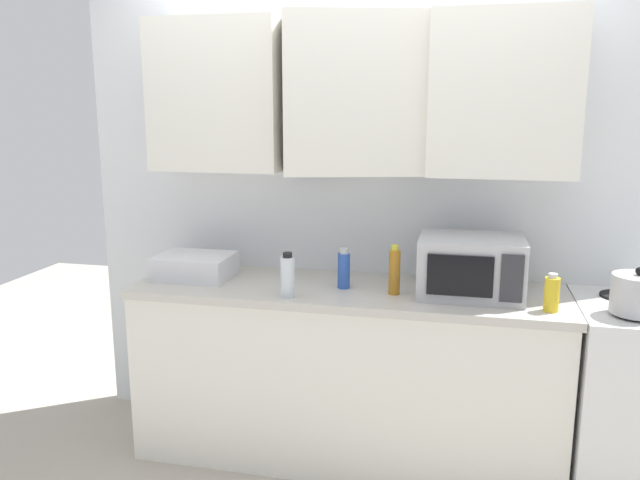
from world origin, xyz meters
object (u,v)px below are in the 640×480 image
bottle_blue_cleaner (344,270)px  bottle_yellow_mustard (552,294)px  kettle (638,294)px  bottle_amber_vinegar (394,271)px  microwave (471,266)px  dish_rack (195,266)px  bottle_clear_tall (288,276)px

bottle_blue_cleaner → bottle_yellow_mustard: (0.94, -0.15, -0.01)m
kettle → bottle_amber_vinegar: bottle_amber_vinegar is taller
microwave → bottle_blue_cleaner: microwave is taller
bottle_yellow_mustard → bottle_amber_vinegar: size_ratio=0.71×
dish_rack → microwave: bearing=-0.3°
bottle_clear_tall → kettle: bearing=2.3°
microwave → bottle_blue_cleaner: (-0.60, -0.01, -0.05)m
microwave → bottle_amber_vinegar: microwave is taller
dish_rack → bottle_blue_cleaner: 0.79m
kettle → bottle_clear_tall: 1.52m
dish_rack → bottle_blue_cleaner: bearing=-1.3°
microwave → bottle_blue_cleaner: bearing=-179.0°
kettle → bottle_amber_vinegar: 1.04m
microwave → dish_rack: (-1.39, 0.01, -0.08)m
dish_rack → kettle: bearing=-4.4°
bottle_amber_vinegar → dish_rack: bearing=176.4°
kettle → microwave: bearing=167.5°
bottle_blue_cleaner → microwave: bearing=1.0°
bottle_clear_tall → bottle_amber_vinegar: bearing=18.0°
microwave → bottle_clear_tall: (-0.83, -0.21, -0.04)m
microwave → bottle_clear_tall: bearing=-165.6°
kettle → bottle_amber_vinegar: bearing=174.8°
bottle_yellow_mustard → bottle_amber_vinegar: (-0.69, 0.11, 0.03)m
bottle_clear_tall → bottle_amber_vinegar: 0.50m
dish_rack → bottle_amber_vinegar: bottle_amber_vinegar is taller
bottle_yellow_mustard → dish_rack: bearing=174.3°
dish_rack → bottle_amber_vinegar: 1.05m
bottle_clear_tall → bottle_blue_cleaner: bearing=41.8°
bottle_blue_cleaner → bottle_amber_vinegar: (0.25, -0.05, 0.02)m
kettle → bottle_clear_tall: bearing=-177.7°
kettle → bottle_yellow_mustard: bearing=-177.9°
dish_rack → bottle_yellow_mustard: 1.74m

